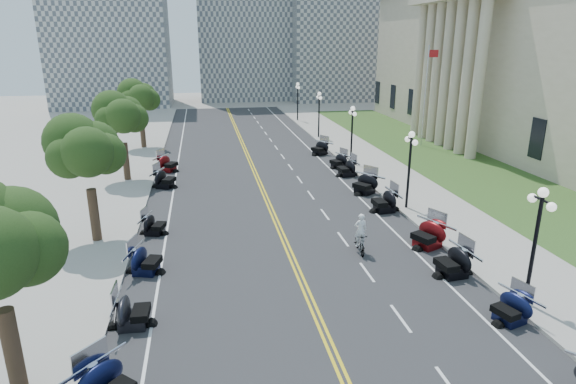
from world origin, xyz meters
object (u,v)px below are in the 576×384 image
flagpole (425,97)px  motorcycle_n_3 (511,307)px  civic_building (556,56)px  cyclist_rider (361,216)px  bicycle (360,243)px

flagpole → motorcycle_n_3: (-10.75, -30.95, -4.36)m
civic_building → cyclist_rider: size_ratio=28.80×
civic_building → motorcycle_n_3: 40.48m
bicycle → motorcycle_n_3: bearing=-58.0°
civic_building → flagpole: (-14.00, 0.00, -3.90)m
motorcycle_n_3 → bicycle: motorcycle_n_3 is taller
bicycle → cyclist_rider: 1.44m
cyclist_rider → bicycle: bearing=-90.0°
flagpole → bicycle: 28.20m
motorcycle_n_3 → cyclist_rider: size_ratio=1.04×
civic_building → flagpole: 14.53m
civic_building → flagpole: civic_building is taller
bicycle → cyclist_rider: cyclist_rider is taller
flagpole → motorcycle_n_3: bearing=-109.1°
flagpole → cyclist_rider: bearing=-121.3°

